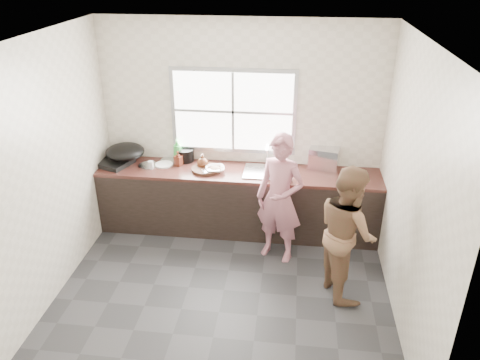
# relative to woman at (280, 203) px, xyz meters

# --- Properties ---
(floor) EXTENTS (3.60, 3.20, 0.01)m
(floor) POSITION_rel_woman_xyz_m (-0.56, -0.74, -0.74)
(floor) COLOR #2C2C2E
(floor) RESTS_ON ground
(ceiling) EXTENTS (3.60, 3.20, 0.01)m
(ceiling) POSITION_rel_woman_xyz_m (-0.56, -0.74, 1.97)
(ceiling) COLOR silver
(ceiling) RESTS_ON wall_back
(wall_back) EXTENTS (3.60, 0.01, 2.70)m
(wall_back) POSITION_rel_woman_xyz_m (-0.56, 0.87, 0.61)
(wall_back) COLOR beige
(wall_back) RESTS_ON ground
(wall_left) EXTENTS (0.01, 3.20, 2.70)m
(wall_left) POSITION_rel_woman_xyz_m (-2.36, -0.74, 0.61)
(wall_left) COLOR beige
(wall_left) RESTS_ON ground
(wall_right) EXTENTS (0.01, 3.20, 2.70)m
(wall_right) POSITION_rel_woman_xyz_m (1.25, -0.74, 0.61)
(wall_right) COLOR beige
(wall_right) RESTS_ON ground
(wall_front) EXTENTS (3.60, 0.01, 2.70)m
(wall_front) POSITION_rel_woman_xyz_m (-0.56, -2.34, 0.61)
(wall_front) COLOR silver
(wall_front) RESTS_ON ground
(cabinet) EXTENTS (3.60, 0.62, 0.82)m
(cabinet) POSITION_rel_woman_xyz_m (-0.56, 0.55, -0.33)
(cabinet) COLOR black
(cabinet) RESTS_ON floor
(countertop) EXTENTS (3.60, 0.64, 0.04)m
(countertop) POSITION_rel_woman_xyz_m (-0.56, 0.55, 0.10)
(countertop) COLOR #3A1D18
(countertop) RESTS_ON cabinet
(sink) EXTENTS (0.55, 0.45, 0.02)m
(sink) POSITION_rel_woman_xyz_m (-0.21, 0.55, 0.13)
(sink) COLOR silver
(sink) RESTS_ON countertop
(faucet) EXTENTS (0.02, 0.02, 0.30)m
(faucet) POSITION_rel_woman_xyz_m (-0.21, 0.75, 0.27)
(faucet) COLOR silver
(faucet) RESTS_ON countertop
(window_frame) EXTENTS (1.60, 0.05, 1.10)m
(window_frame) POSITION_rel_woman_xyz_m (-0.66, 0.85, 0.81)
(window_frame) COLOR #9EA0A5
(window_frame) RESTS_ON wall_back
(window_glazing) EXTENTS (1.50, 0.01, 1.00)m
(window_glazing) POSITION_rel_woman_xyz_m (-0.66, 0.83, 0.81)
(window_glazing) COLOR white
(window_glazing) RESTS_ON window_frame
(woman) EXTENTS (0.63, 0.53, 1.47)m
(woman) POSITION_rel_woman_xyz_m (0.00, 0.00, 0.00)
(woman) COLOR #B46C7B
(woman) RESTS_ON floor
(person_side) EXTENTS (0.77, 0.87, 1.49)m
(person_side) POSITION_rel_woman_xyz_m (0.73, -0.55, 0.01)
(person_side) COLOR brown
(person_side) RESTS_ON floor
(cutting_board) EXTENTS (0.43, 0.43, 0.04)m
(cutting_board) POSITION_rel_woman_xyz_m (-0.97, 0.52, 0.14)
(cutting_board) COLOR #321D13
(cutting_board) RESTS_ON countertop
(cleaver) EXTENTS (0.23, 0.19, 0.01)m
(cleaver) POSITION_rel_woman_xyz_m (-0.89, 0.43, 0.17)
(cleaver) COLOR #A3A6A9
(cleaver) RESTS_ON cutting_board
(bowl_mince) EXTENTS (0.30, 0.30, 0.06)m
(bowl_mince) POSITION_rel_woman_xyz_m (-0.85, 0.50, 0.15)
(bowl_mince) COLOR white
(bowl_mince) RESTS_ON countertop
(bowl_crabs) EXTENTS (0.21, 0.21, 0.06)m
(bowl_crabs) POSITION_rel_woman_xyz_m (-0.08, 0.41, 0.15)
(bowl_crabs) COLOR white
(bowl_crabs) RESTS_ON countertop
(bowl_held) EXTENTS (0.21, 0.21, 0.05)m
(bowl_held) POSITION_rel_woman_xyz_m (0.07, 0.34, 0.15)
(bowl_held) COLOR white
(bowl_held) RESTS_ON countertop
(black_pot) EXTENTS (0.29, 0.29, 0.17)m
(black_pot) POSITION_rel_woman_xyz_m (-1.30, 0.78, 0.21)
(black_pot) COLOR black
(black_pot) RESTS_ON countertop
(plate_food) EXTENTS (0.30, 0.30, 0.02)m
(plate_food) POSITION_rel_woman_xyz_m (-1.54, 0.61, 0.13)
(plate_food) COLOR white
(plate_food) RESTS_ON countertop
(bottle_green) EXTENTS (0.13, 0.13, 0.31)m
(bottle_green) POSITION_rel_woman_xyz_m (-1.39, 0.76, 0.28)
(bottle_green) COLOR green
(bottle_green) RESTS_ON countertop
(bottle_brown_tall) EXTENTS (0.10, 0.11, 0.18)m
(bottle_brown_tall) POSITION_rel_woman_xyz_m (-1.35, 0.63, 0.21)
(bottle_brown_tall) COLOR #4C1E13
(bottle_brown_tall) RESTS_ON countertop
(bottle_brown_short) EXTENTS (0.18, 0.18, 0.17)m
(bottle_brown_short) POSITION_rel_woman_xyz_m (-1.02, 0.59, 0.21)
(bottle_brown_short) COLOR #4C2513
(bottle_brown_short) RESTS_ON countertop
(glass_jar) EXTENTS (0.08, 0.08, 0.10)m
(glass_jar) POSITION_rel_woman_xyz_m (-1.68, 0.49, 0.17)
(glass_jar) COLOR silver
(glass_jar) RESTS_ON countertop
(burner) EXTENTS (0.50, 0.50, 0.06)m
(burner) POSITION_rel_woman_xyz_m (-2.19, 0.55, 0.15)
(burner) COLOR black
(burner) RESTS_ON countertop
(wok) EXTENTS (0.61, 0.61, 0.19)m
(wok) POSITION_rel_woman_xyz_m (-2.06, 0.63, 0.28)
(wok) COLOR black
(wok) RESTS_ON burner
(dish_rack) EXTENTS (0.41, 0.33, 0.28)m
(dish_rack) POSITION_rel_woman_xyz_m (0.52, 0.78, 0.26)
(dish_rack) COLOR silver
(dish_rack) RESTS_ON countertop
(pot_lid_left) EXTENTS (0.34, 0.34, 0.01)m
(pot_lid_left) POSITION_rel_woman_xyz_m (-1.74, 0.57, 0.13)
(pot_lid_left) COLOR silver
(pot_lid_left) RESTS_ON countertop
(pot_lid_right) EXTENTS (0.24, 0.24, 0.01)m
(pot_lid_right) POSITION_rel_woman_xyz_m (-1.52, 0.77, 0.13)
(pot_lid_right) COLOR #BABEC1
(pot_lid_right) RESTS_ON countertop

